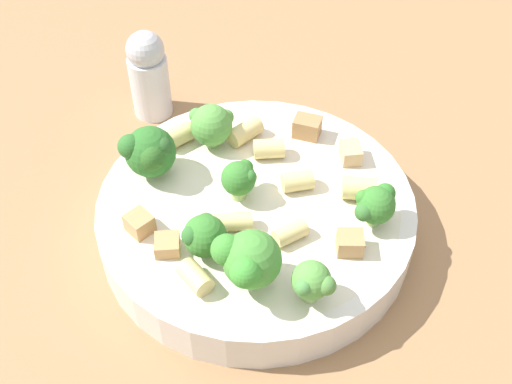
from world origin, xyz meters
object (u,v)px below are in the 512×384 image
rigatoni_4 (195,277)px  chicken_chunk_3 (307,127)px  broccoli_floret_6 (312,282)px  rigatoni_1 (178,135)px  rigatoni_0 (245,132)px  chicken_chunk_4 (167,245)px  broccoli_floret_4 (204,235)px  rigatoni_3 (290,233)px  rigatoni_7 (269,149)px  pepper_shaker (149,74)px  broccoli_floret_3 (375,204)px  broccoli_floret_2 (240,177)px  chicken_chunk_1 (350,243)px  broccoli_floret_0 (248,260)px  broccoli_floret_1 (212,125)px  pasta_bowl (256,214)px  rigatoni_2 (360,188)px  chicken_chunk_0 (351,153)px  rigatoni_5 (298,181)px  rigatoni_6 (233,222)px  chicken_chunk_2 (139,223)px

rigatoni_4 → chicken_chunk_3: bearing=171.7°
broccoli_floret_6 → rigatoni_1: 0.18m
rigatoni_0 → chicken_chunk_3: 0.05m
chicken_chunk_3 → chicken_chunk_4: (0.15, -0.06, -0.00)m
broccoli_floret_4 → rigatoni_1: bearing=-145.9°
rigatoni_3 → chicken_chunk_3: bearing=-168.7°
rigatoni_1 → chicken_chunk_4: rigatoni_1 is taller
rigatoni_7 → pepper_shaker: pepper_shaker is taller
chicken_chunk_4 → pepper_shaker: size_ratio=0.20×
broccoli_floret_3 → broccoli_floret_2: bearing=-85.2°
broccoli_floret_3 → chicken_chunk_1: size_ratio=1.80×
broccoli_floret_6 → rigatoni_1: broccoli_floret_6 is taller
broccoli_floret_0 → rigatoni_0: 0.15m
broccoli_floret_1 → chicken_chunk_4: broccoli_floret_1 is taller
pasta_bowl → rigatoni_2: 0.08m
rigatoni_2 → pepper_shaker: bearing=-108.8°
broccoli_floret_3 → rigatoni_3: 0.06m
rigatoni_3 → broccoli_floret_4: bearing=-58.2°
broccoli_floret_3 → rigatoni_4: broccoli_floret_3 is taller
broccoli_floret_0 → chicken_chunk_3: (-0.16, -0.01, -0.02)m
rigatoni_0 → chicken_chunk_0: bearing=94.6°
broccoli_floret_2 → broccoli_floret_4: size_ratio=0.97×
broccoli_floret_2 → rigatoni_0: bearing=-161.7°
rigatoni_3 → pepper_shaker: bearing=-126.2°
broccoli_floret_2 → pepper_shaker: (-0.10, -0.13, -0.01)m
pasta_bowl → chicken_chunk_0: (-0.07, 0.05, 0.02)m
broccoli_floret_4 → chicken_chunk_0: size_ratio=1.69×
broccoli_floret_4 → broccoli_floret_3: bearing=123.7°
rigatoni_5 → chicken_chunk_4: 0.11m
broccoli_floret_2 → chicken_chunk_1: 0.09m
broccoli_floret_6 → rigatoni_6: broccoli_floret_6 is taller
rigatoni_6 → chicken_chunk_2: bearing=-67.8°
broccoli_floret_2 → chicken_chunk_4: broccoli_floret_2 is taller
broccoli_floret_2 → chicken_chunk_4: (0.07, -0.03, -0.01)m
broccoli_floret_6 → chicken_chunk_4: 0.11m
broccoli_floret_3 → broccoli_floret_6: 0.08m
broccoli_floret_2 → broccoli_floret_4: same height
broccoli_floret_4 → rigatoni_0: bearing=-172.1°
broccoli_floret_4 → broccoli_floret_6: size_ratio=1.03×
chicken_chunk_0 → chicken_chunk_1: (0.09, 0.02, 0.00)m
rigatoni_0 → rigatoni_2: size_ratio=1.11×
rigatoni_3 → chicken_chunk_4: rigatoni_3 is taller
rigatoni_4 → chicken_chunk_1: same height
rigatoni_0 → rigatoni_3: rigatoni_0 is taller
broccoli_floret_6 → pepper_shaker: bearing=-130.0°
chicken_chunk_1 → pasta_bowl: bearing=-104.9°
rigatoni_3 → broccoli_floret_3: bearing=125.4°
chicken_chunk_1 → pepper_shaker: size_ratio=0.21×
broccoli_floret_0 → broccoli_floret_3: 0.11m
rigatoni_1 → broccoli_floret_0: bearing=42.9°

